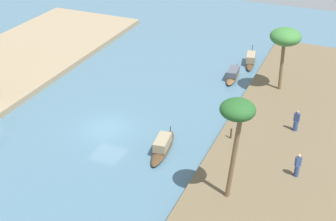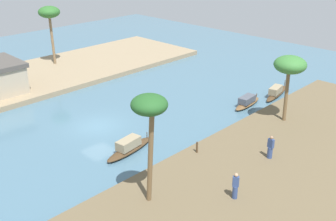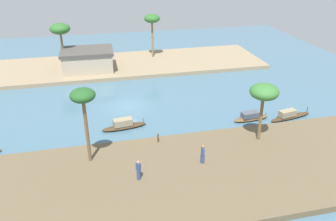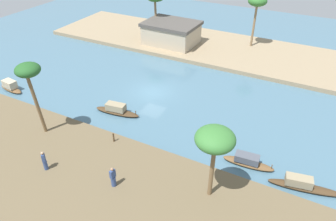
{
  "view_description": "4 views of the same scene",
  "coord_description": "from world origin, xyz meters",
  "px_view_note": "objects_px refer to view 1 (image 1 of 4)",
  "views": [
    {
      "loc": [
        -26.31,
        -16.76,
        19.45
      ],
      "look_at": [
        2.87,
        -4.14,
        1.09
      ],
      "focal_mm": 48.79,
      "sensor_mm": 36.0,
      "label": 1
    },
    {
      "loc": [
        -18.06,
        -26.17,
        15.11
      ],
      "look_at": [
        5.76,
        -2.91,
        0.58
      ],
      "focal_mm": 42.79,
      "sensor_mm": 36.0,
      "label": 2
    },
    {
      "loc": [
        -3.56,
        -37.01,
        17.45
      ],
      "look_at": [
        4.08,
        -4.1,
        0.94
      ],
      "focal_mm": 36.25,
      "sensor_mm": 36.0,
      "label": 3
    },
    {
      "loc": [
        16.05,
        -26.76,
        18.12
      ],
      "look_at": [
        4.0,
        -3.75,
        0.93
      ],
      "focal_mm": 34.01,
      "sensor_mm": 36.0,
      "label": 4
    }
  ],
  "objects_px": {
    "mooring_post": "(231,133)",
    "palm_tree_left_far": "(285,38)",
    "sampan_foreground": "(251,59)",
    "sampan_upstream_small": "(163,146)",
    "person_on_near_bank": "(297,166)",
    "sampan_downstream_large": "(233,74)",
    "palm_tree_left_near": "(237,114)",
    "person_by_mooring": "(296,122)"
  },
  "relations": [
    {
      "from": "sampan_foreground",
      "to": "person_on_near_bank",
      "type": "height_order",
      "value": "person_on_near_bank"
    },
    {
      "from": "sampan_foreground",
      "to": "mooring_post",
      "type": "bearing_deg",
      "value": 178.23
    },
    {
      "from": "sampan_upstream_small",
      "to": "mooring_post",
      "type": "relative_size",
      "value": 5.66
    },
    {
      "from": "palm_tree_left_near",
      "to": "sampan_foreground",
      "type": "bearing_deg",
      "value": 11.13
    },
    {
      "from": "mooring_post",
      "to": "palm_tree_left_far",
      "type": "height_order",
      "value": "palm_tree_left_far"
    },
    {
      "from": "sampan_foreground",
      "to": "palm_tree_left_far",
      "type": "relative_size",
      "value": 0.96
    },
    {
      "from": "sampan_upstream_small",
      "to": "sampan_downstream_large",
      "type": "relative_size",
      "value": 1.15
    },
    {
      "from": "sampan_upstream_small",
      "to": "sampan_downstream_large",
      "type": "height_order",
      "value": "sampan_upstream_small"
    },
    {
      "from": "person_by_mooring",
      "to": "mooring_post",
      "type": "relative_size",
      "value": 2.02
    },
    {
      "from": "sampan_downstream_large",
      "to": "sampan_upstream_small",
      "type": "bearing_deg",
      "value": 169.81
    },
    {
      "from": "palm_tree_left_far",
      "to": "person_on_near_bank",
      "type": "bearing_deg",
      "value": -163.45
    },
    {
      "from": "sampan_foreground",
      "to": "sampan_upstream_small",
      "type": "bearing_deg",
      "value": 163.28
    },
    {
      "from": "sampan_downstream_large",
      "to": "mooring_post",
      "type": "height_order",
      "value": "mooring_post"
    },
    {
      "from": "person_by_mooring",
      "to": "mooring_post",
      "type": "xyz_separation_m",
      "value": [
        -3.04,
        4.22,
        -0.33
      ]
    },
    {
      "from": "person_on_near_bank",
      "to": "sampan_foreground",
      "type": "bearing_deg",
      "value": -106.21
    },
    {
      "from": "sampan_downstream_large",
      "to": "palm_tree_left_far",
      "type": "xyz_separation_m",
      "value": [
        -1.49,
        -4.69,
        4.99
      ]
    },
    {
      "from": "sampan_downstream_large",
      "to": "person_on_near_bank",
      "type": "height_order",
      "value": "person_on_near_bank"
    },
    {
      "from": "mooring_post",
      "to": "palm_tree_left_near",
      "type": "height_order",
      "value": "palm_tree_left_near"
    },
    {
      "from": "sampan_foreground",
      "to": "palm_tree_left_near",
      "type": "xyz_separation_m",
      "value": [
        -21.8,
        -4.29,
        6.09
      ]
    },
    {
      "from": "person_on_near_bank",
      "to": "mooring_post",
      "type": "bearing_deg",
      "value": -66.05
    },
    {
      "from": "person_by_mooring",
      "to": "palm_tree_left_near",
      "type": "distance_m",
      "value": 11.01
    },
    {
      "from": "sampan_upstream_small",
      "to": "sampan_foreground",
      "type": "distance_m",
      "value": 18.32
    },
    {
      "from": "mooring_post",
      "to": "sampan_downstream_large",
      "type": "bearing_deg",
      "value": 15.43
    },
    {
      "from": "person_on_near_bank",
      "to": "sampan_downstream_large",
      "type": "bearing_deg",
      "value": -98.04
    },
    {
      "from": "palm_tree_left_near",
      "to": "palm_tree_left_far",
      "type": "xyz_separation_m",
      "value": [
        15.95,
        0.22,
        -1.09
      ]
    },
    {
      "from": "sampan_downstream_large",
      "to": "palm_tree_left_far",
      "type": "relative_size",
      "value": 0.74
    },
    {
      "from": "sampan_downstream_large",
      "to": "palm_tree_left_near",
      "type": "distance_m",
      "value": 19.12
    },
    {
      "from": "sampan_downstream_large",
      "to": "person_on_near_bank",
      "type": "bearing_deg",
      "value": -153.63
    },
    {
      "from": "palm_tree_left_near",
      "to": "mooring_post",
      "type": "bearing_deg",
      "value": 16.25
    },
    {
      "from": "sampan_upstream_small",
      "to": "person_by_mooring",
      "type": "distance_m",
      "value": 10.41
    },
    {
      "from": "person_on_near_bank",
      "to": "palm_tree_left_far",
      "type": "bearing_deg",
      "value": -112.74
    },
    {
      "from": "palm_tree_left_near",
      "to": "person_by_mooring",
      "type": "bearing_deg",
      "value": -14.08
    },
    {
      "from": "sampan_foreground",
      "to": "palm_tree_left_far",
      "type": "height_order",
      "value": "palm_tree_left_far"
    },
    {
      "from": "sampan_downstream_large",
      "to": "palm_tree_left_near",
      "type": "height_order",
      "value": "palm_tree_left_near"
    },
    {
      "from": "sampan_downstream_large",
      "to": "palm_tree_left_far",
      "type": "distance_m",
      "value": 7.01
    },
    {
      "from": "sampan_foreground",
      "to": "palm_tree_left_far",
      "type": "xyz_separation_m",
      "value": [
        -5.85,
        -4.07,
        4.99
      ]
    },
    {
      "from": "sampan_foreground",
      "to": "mooring_post",
      "type": "relative_size",
      "value": 6.37
    },
    {
      "from": "sampan_foreground",
      "to": "sampan_downstream_large",
      "type": "distance_m",
      "value": 4.4
    },
    {
      "from": "sampan_upstream_small",
      "to": "mooring_post",
      "type": "bearing_deg",
      "value": -64.78
    },
    {
      "from": "person_by_mooring",
      "to": "palm_tree_left_near",
      "type": "relative_size",
      "value": 0.25
    },
    {
      "from": "palm_tree_left_far",
      "to": "sampan_upstream_small",
      "type": "bearing_deg",
      "value": 154.21
    },
    {
      "from": "sampan_upstream_small",
      "to": "palm_tree_left_near",
      "type": "relative_size",
      "value": 0.71
    }
  ]
}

